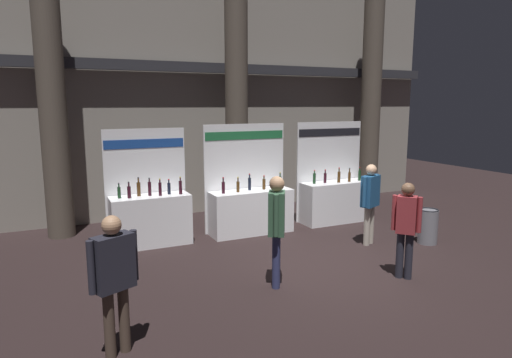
{
  "coord_description": "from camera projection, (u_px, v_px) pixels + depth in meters",
  "views": [
    {
      "loc": [
        -4.3,
        -6.37,
        2.84
      ],
      "look_at": [
        -0.79,
        1.12,
        1.44
      ],
      "focal_mm": 31.4,
      "sensor_mm": 36.0,
      "label": 1
    }
  ],
  "objects": [
    {
      "name": "visitor_4",
      "position": [
        114.0,
        273.0,
        4.98
      ],
      "size": [
        0.57,
        0.37,
        1.64
      ],
      "rotation": [
        0.0,
        0.0,
        0.42
      ],
      "color": "#47382D",
      "rests_on": "ground_plane"
    },
    {
      "name": "exhibitor_booth_2",
      "position": [
        335.0,
        197.0,
        10.84
      ],
      "size": [
        1.81,
        0.66,
        2.4
      ],
      "color": "white",
      "rests_on": "ground_plane"
    },
    {
      "name": "exhibitor_booth_0",
      "position": [
        150.0,
        215.0,
        9.05
      ],
      "size": [
        1.65,
        0.66,
        2.34
      ],
      "color": "white",
      "rests_on": "ground_plane"
    },
    {
      "name": "trash_bin",
      "position": [
        428.0,
        226.0,
        9.16
      ],
      "size": [
        0.39,
        0.39,
        0.72
      ],
      "color": "slate",
      "rests_on": "ground_plane"
    },
    {
      "name": "hall_colonnade",
      "position": [
        225.0,
        86.0,
        11.56
      ],
      "size": [
        12.74,
        1.33,
        6.77
      ],
      "color": "gray",
      "rests_on": "ground_plane"
    },
    {
      "name": "ground_plane",
      "position": [
        323.0,
        265.0,
        7.96
      ],
      "size": [
        25.48,
        25.48,
        0.0
      ],
      "primitive_type": "plane",
      "color": "black"
    },
    {
      "name": "visitor_1",
      "position": [
        370.0,
        197.0,
        9.0
      ],
      "size": [
        0.55,
        0.38,
        1.65
      ],
      "rotation": [
        0.0,
        0.0,
        0.42
      ],
      "color": "#ADA393",
      "rests_on": "ground_plane"
    },
    {
      "name": "exhibitor_booth_1",
      "position": [
        250.0,
        206.0,
        9.89
      ],
      "size": [
        1.92,
        0.66,
        2.4
      ],
      "color": "white",
      "rests_on": "ground_plane"
    },
    {
      "name": "visitor_0",
      "position": [
        277.0,
        222.0,
        6.88
      ],
      "size": [
        0.39,
        0.46,
        1.76
      ],
      "rotation": [
        0.0,
        0.0,
        1.04
      ],
      "color": "navy",
      "rests_on": "ground_plane"
    },
    {
      "name": "visitor_2",
      "position": [
        406.0,
        224.0,
        7.23
      ],
      "size": [
        0.36,
        0.38,
        1.6
      ],
      "rotation": [
        0.0,
        0.0,
        5.42
      ],
      "color": "#23232D",
      "rests_on": "ground_plane"
    }
  ]
}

